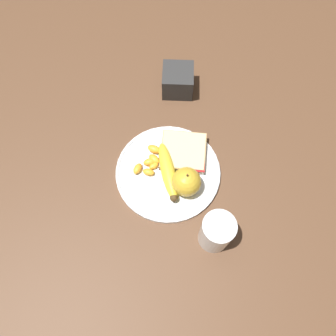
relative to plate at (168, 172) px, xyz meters
name	(u,v)px	position (x,y,z in m)	size (l,w,h in m)	color
ground_plane	(168,173)	(0.00, 0.00, -0.01)	(3.00, 3.00, 0.00)	brown
plate	(168,172)	(0.00, 0.00, 0.00)	(0.27, 0.27, 0.01)	silver
juice_glass	(216,232)	(0.11, -0.16, 0.04)	(0.07, 0.07, 0.11)	silver
apple	(186,182)	(0.05, -0.04, 0.04)	(0.07, 0.07, 0.08)	gold
banana	(168,172)	(0.00, -0.01, 0.02)	(0.07, 0.16, 0.04)	yellow
bread_slice	(183,151)	(0.04, 0.05, 0.02)	(0.12, 0.12, 0.02)	#AB8751
fork	(167,178)	(0.00, -0.02, 0.01)	(0.17, 0.07, 0.00)	silver
jam_packet	(196,167)	(0.07, 0.01, 0.01)	(0.04, 0.03, 0.02)	white
orange_segment_0	(154,166)	(-0.04, 0.01, 0.01)	(0.03, 0.03, 0.01)	#F9A32D
orange_segment_1	(154,159)	(-0.04, 0.03, 0.01)	(0.04, 0.04, 0.02)	#F9A32D
orange_segment_2	(138,169)	(-0.08, 0.00, 0.01)	(0.03, 0.04, 0.02)	#F9A32D
orange_segment_3	(154,149)	(-0.04, 0.06, 0.01)	(0.04, 0.03, 0.02)	#F9A32D
orange_segment_4	(150,162)	(-0.05, 0.02, 0.01)	(0.04, 0.03, 0.02)	#F9A32D
orange_segment_5	(149,172)	(-0.05, -0.01, 0.01)	(0.03, 0.02, 0.02)	#F9A32D
condiment_caddy	(178,81)	(0.02, 0.27, 0.03)	(0.08, 0.08, 0.07)	#2D2D2D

